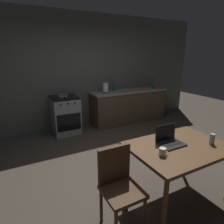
{
  "coord_description": "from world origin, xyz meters",
  "views": [
    {
      "loc": [
        -1.64,
        -2.39,
        1.83
      ],
      "look_at": [
        -0.01,
        0.67,
        0.79
      ],
      "focal_mm": 30.94,
      "sensor_mm": 36.0,
      "label": 1
    }
  ],
  "objects": [
    {
      "name": "drinking_glass",
      "position": [
        0.48,
        -1.04,
        0.82
      ],
      "size": [
        0.06,
        0.06,
        0.14
      ],
      "color": "#99B7C6",
      "rests_on": "dining_table"
    },
    {
      "name": "bottle_b",
      "position": [
        0.77,
        2.06,
        1.02
      ],
      "size": [
        0.08,
        0.08,
        0.29
      ],
      "color": "#19592D",
      "rests_on": "kitchen_counter"
    },
    {
      "name": "electric_kettle",
      "position": [
        0.5,
        1.98,
        1.0
      ],
      "size": [
        0.18,
        0.16,
        0.25
      ],
      "color": "black",
      "rests_on": "kitchen_counter"
    },
    {
      "name": "chair",
      "position": [
        -0.75,
        -0.87,
        0.51
      ],
      "size": [
        0.4,
        0.4,
        0.89
      ],
      "rotation": [
        0.0,
        0.0,
        -0.15
      ],
      "color": "#4C331E",
      "rests_on": "ground_plane"
    },
    {
      "name": "back_wall",
      "position": [
        0.3,
        2.33,
        1.4
      ],
      "size": [
        6.4,
        0.1,
        2.79
      ],
      "primitive_type": "cube",
      "color": "#515651",
      "rests_on": "ground_plane"
    },
    {
      "name": "stove_oven",
      "position": [
        -0.57,
        1.98,
        0.44
      ],
      "size": [
        0.6,
        0.62,
        0.89
      ],
      "color": "gray",
      "rests_on": "ground_plane"
    },
    {
      "name": "kitchen_counter",
      "position": [
        1.2,
        1.98,
        0.45
      ],
      "size": [
        2.16,
        0.64,
        0.89
      ],
      "color": "#4C3D2D",
      "rests_on": "ground_plane"
    },
    {
      "name": "frying_pan",
      "position": [
        -0.6,
        1.95,
        0.91
      ],
      "size": [
        0.22,
        0.39,
        0.05
      ],
      "color": "gray",
      "rests_on": "stove_oven"
    },
    {
      "name": "bottle",
      "position": [
        2.0,
        1.93,
        1.01
      ],
      "size": [
        0.07,
        0.07,
        0.27
      ],
      "color": "#19592D",
      "rests_on": "kitchen_counter"
    },
    {
      "name": "laptop",
      "position": [
        0.02,
        -0.79,
        0.8
      ],
      "size": [
        0.32,
        0.24,
        0.23
      ],
      "rotation": [
        0.0,
        0.0,
        -0.0
      ],
      "color": "#232326",
      "rests_on": "dining_table"
    },
    {
      "name": "ground_plane",
      "position": [
        0.0,
        0.0,
        0.0
      ],
      "size": [
        12.0,
        12.0,
        0.0
      ],
      "primitive_type": "plane",
      "color": "#473D33"
    },
    {
      "name": "coffee_mug",
      "position": [
        -0.25,
        -0.97,
        0.8
      ],
      "size": [
        0.12,
        0.08,
        0.09
      ],
      "color": "silver",
      "rests_on": "dining_table"
    },
    {
      "name": "dining_table",
      "position": [
        0.1,
        -0.88,
        0.68
      ],
      "size": [
        1.2,
        0.86,
        0.75
      ],
      "color": "brown",
      "rests_on": "ground_plane"
    }
  ]
}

